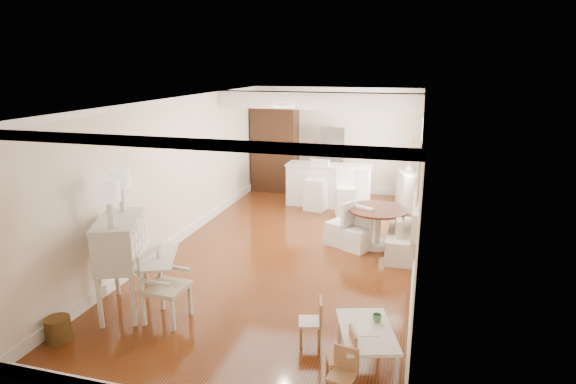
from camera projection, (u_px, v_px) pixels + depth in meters
The scene contains 20 objects.
room at pixel (298, 143), 8.82m from camera, with size 9.00×9.04×2.82m.
secretary_bureau at pixel (122, 265), 6.72m from camera, with size 1.07×1.09×1.37m, color beige.
gustavian_armchair at pixel (166, 286), 6.49m from camera, with size 0.57×0.57×1.00m, color silver.
wicker_basket at pixel (58, 329), 6.08m from camera, with size 0.31×0.31×0.31m, color brown.
kids_table at pixel (366, 348), 5.52m from camera, with size 0.59×0.98×0.49m, color silver.
kids_chair_a at pixel (341, 356), 5.25m from camera, with size 0.31×0.31×0.63m, color #B57E52.
kids_chair_b at pixel (310, 321), 5.99m from camera, with size 0.29×0.29×0.60m, color #AD864F.
kids_chair_c at pixel (342, 375), 4.98m from camera, with size 0.27×0.27×0.56m, color #AA7B4D.
banquette at pixel (402, 227), 8.87m from camera, with size 0.52×1.60×0.98m, color silver.
dining_table at pixel (377, 228), 9.11m from camera, with size 1.13×1.13×0.77m, color #4D2619.
slip_chair_near at pixel (358, 230), 8.95m from camera, with size 0.39×0.40×0.82m, color white.
slip_chair_far at pixel (341, 222), 9.24m from camera, with size 0.42×0.44×0.89m, color white.
breakfast_counter at pixel (328, 185), 11.77m from camera, with size 2.05×0.65×1.03m, color white.
bar_stool_left at pixel (316, 185), 11.43m from camera, with size 0.48×0.48×1.19m, color white.
bar_stool_right at pixel (346, 193), 10.93m from camera, with size 0.44×0.44×1.09m, color white.
pantry_cabinet at pixel (275, 149), 13.05m from camera, with size 1.20×0.60×2.30m, color #381E11.
fridge at pixel (344, 162), 12.59m from camera, with size 0.75×0.65×1.80m, color silver.
sideboard at pixel (408, 191), 11.51m from camera, with size 0.42×0.95×0.91m, color beige.
pencil_cup at pixel (377, 318), 5.62m from camera, with size 0.11×0.11×0.09m, color #62A96A.
branch_vase at pixel (409, 168), 11.42m from camera, with size 0.16×0.16×0.17m, color silver.
Camera 1 is at (2.21, -8.15, 3.42)m, focal length 30.00 mm.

